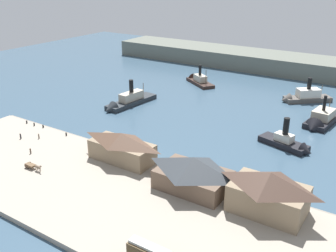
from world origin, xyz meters
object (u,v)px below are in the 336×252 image
Objects in this scene: ferry_shed_east_terminal at (269,192)px; pedestrian_walking_west at (30,151)px; pedestrian_near_west_shed at (39,136)px; mooring_post_east at (66,134)px; horse_cart at (33,166)px; mooring_post_center_west at (43,126)px; ferry_departing_north at (303,97)px; ferry_moored_east at (320,121)px; pedestrian_near_cart at (21,136)px; mooring_post_center_east at (27,122)px; ferry_approaching_west at (198,80)px; mooring_post_west at (34,124)px; ferry_outer_harbor at (289,143)px; ferry_shed_central_terminal at (193,173)px; ferry_shed_customs_shed at (122,147)px; ferry_mid_harbor at (126,102)px.

pedestrian_walking_west is at bearing -171.76° from ferry_shed_east_terminal.
pedestrian_near_west_shed is 7.78m from mooring_post_east.
horse_cart is 27.46m from mooring_post_center_west.
mooring_post_center_west is 95.39m from ferry_departing_north.
ferry_moored_east is (59.80, 66.66, -0.36)m from pedestrian_walking_west.
pedestrian_walking_west is at bearing -24.64° from pedestrian_near_cart.
ferry_approaching_west is at bearing 74.35° from mooring_post_center_east.
ferry_moored_east is (57.62, -21.98, 0.26)m from ferry_approaching_west.
mooring_post_center_east is at bearing -132.17° from ferry_departing_north.
mooring_post_east is at bearing 48.56° from pedestrian_near_west_shed.
mooring_post_center_east is 1.00× the size of mooring_post_west.
mooring_post_east is at bearing -1.87° from mooring_post_center_west.
mooring_post_center_west and mooring_post_west have the same top height.
mooring_post_east is 75.09m from ferry_approaching_west.
ferry_outer_harbor is (66.91, 38.94, -0.50)m from pedestrian_near_cart.
ferry_departing_north is at bearing 55.73° from pedestrian_near_west_shed.
ferry_departing_north is (58.98, 83.21, -0.18)m from pedestrian_near_cart.
ferry_approaching_west is at bearing 79.56° from mooring_post_center_west.
ferry_moored_east reaches higher than mooring_post_center_east.
mooring_post_west is at bearing 175.33° from ferry_shed_central_terminal.
pedestrian_near_cart is 10.01m from mooring_post_west.
ferry_shed_central_terminal reaches higher than pedestrian_near_west_shed.
ferry_shed_customs_shed is 19.28× the size of mooring_post_center_east.
ferry_outer_harbor is at bearing 99.70° from ferry_shed_east_terminal.
ferry_approaching_west reaches higher than horse_cart.
pedestrian_walking_west is at bearing 145.72° from horse_cart.
ferry_shed_customs_shed is 19.28× the size of mooring_post_east.
pedestrian_near_cart is at bearing -60.87° from mooring_post_west.
ferry_mid_harbor is at bearing 82.39° from pedestrian_near_cart.
pedestrian_near_cart is at bearing -98.53° from ferry_approaching_west.
ferry_shed_customs_shed is 46.01m from ferry_mid_harbor.
ferry_shed_central_terminal is 46.63m from mooring_post_east.
ferry_moored_east is (3.29, 22.95, 0.07)m from ferry_outer_harbor.
ferry_shed_central_terminal is 0.66× the size of ferry_mid_harbor.
mooring_post_west is at bearing 119.13° from pedestrian_near_cart.
ferry_moored_east is (-2.64, 57.62, -4.21)m from ferry_shed_east_terminal.
ferry_moored_east reaches higher than horse_cart.
ferry_shed_east_terminal is 56.53m from horse_cart.
horse_cart is at bearing -133.95° from ferry_shed_customs_shed.
ferry_outer_harbor is at bearing 27.66° from mooring_post_east.
ferry_shed_customs_shed is at bearing -74.93° from ferry_approaching_west.
ferry_moored_east is at bearing 41.40° from pedestrian_near_cart.
ferry_departing_north is 0.73× the size of ferry_mid_harbor.
mooring_post_east is at bearing 114.93° from horse_cart.
ferry_shed_customs_shed is at bearing -135.08° from ferry_outer_harbor.
ferry_shed_customs_shed is 11.23× the size of pedestrian_near_west_shed.
mooring_post_west is at bearing 176.71° from ferry_shed_east_terminal.
horse_cart is at bearing -134.72° from ferry_outer_harbor.
mooring_post_east is 64.85m from ferry_outer_harbor.
ferry_approaching_west is at bearing 88.59° from pedestrian_walking_west.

